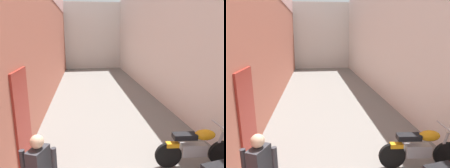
% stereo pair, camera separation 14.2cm
% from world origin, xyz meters
% --- Properties ---
extents(ground_plane, '(35.64, 35.64, 0.00)m').
position_xyz_m(ground_plane, '(0.00, 7.82, 0.00)').
color(ground_plane, slate).
extents(building_left, '(0.45, 19.64, 8.49)m').
position_xyz_m(building_left, '(-2.63, 9.78, 4.28)').
color(building_left, '#B76651').
rests_on(building_left, ground).
extents(building_right, '(0.45, 19.64, 6.36)m').
position_xyz_m(building_right, '(2.64, 9.82, 3.18)').
color(building_right, silver).
rests_on(building_right, ground).
extents(building_far_end, '(7.88, 2.00, 5.73)m').
position_xyz_m(building_far_end, '(0.00, 20.64, 2.87)').
color(building_far_end, silver).
rests_on(building_far_end, ground).
extents(motorcycle_fourth, '(1.85, 0.58, 1.04)m').
position_xyz_m(motorcycle_fourth, '(1.50, 4.74, 0.50)').
color(motorcycle_fourth, black).
rests_on(motorcycle_fourth, ground).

